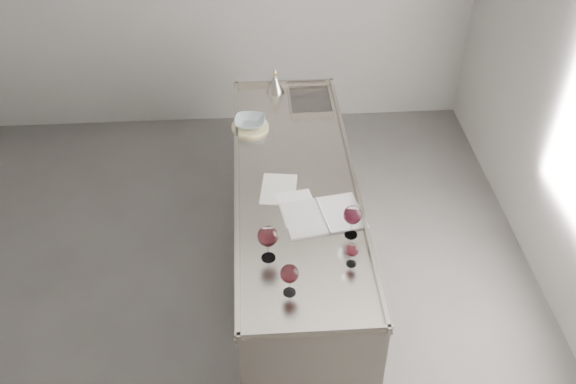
{
  "coord_description": "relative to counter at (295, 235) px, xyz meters",
  "views": [
    {
      "loc": [
        0.24,
        -2.83,
        3.45
      ],
      "look_at": [
        0.44,
        0.09,
        1.02
      ],
      "focal_mm": 40.0,
      "sensor_mm": 36.0,
      "label": 1
    }
  ],
  "objects": [
    {
      "name": "notebook",
      "position": [
        0.13,
        -0.35,
        0.47
      ],
      "size": [
        0.5,
        0.39,
        0.02
      ],
      "rotation": [
        0.0,
        0.0,
        0.17
      ],
      "color": "white",
      "rests_on": "counter"
    },
    {
      "name": "counter",
      "position": [
        0.0,
        0.0,
        0.0
      ],
      "size": [
        0.77,
        2.42,
        0.97
      ],
      "color": "gray",
      "rests_on": "ground"
    },
    {
      "name": "room_shell",
      "position": [
        -0.5,
        -0.3,
        0.93
      ],
      "size": [
        4.54,
        5.04,
        2.84
      ],
      "color": "#4D4A48",
      "rests_on": "ground"
    },
    {
      "name": "wine_funnel",
      "position": [
        -0.07,
        1.08,
        0.53
      ],
      "size": [
        0.14,
        0.14,
        0.2
      ],
      "rotation": [
        0.0,
        0.0,
        -0.0
      ],
      "color": "#A59F93",
      "rests_on": "counter"
    },
    {
      "name": "wine_glass_left",
      "position": [
        -0.2,
        -0.66,
        0.62
      ],
      "size": [
        0.11,
        0.11,
        0.22
      ],
      "rotation": [
        0.0,
        0.0,
        -0.24
      ],
      "color": "white",
      "rests_on": "counter"
    },
    {
      "name": "loose_paper_under",
      "position": [
        -0.01,
        -0.26,
        0.47
      ],
      "size": [
        0.27,
        0.34,
        0.0
      ],
      "primitive_type": "cube",
      "rotation": [
        0.0,
        0.0,
        0.17
      ],
      "color": "white",
      "rests_on": "counter"
    },
    {
      "name": "wine_glass_small",
      "position": [
        0.24,
        -0.74,
        0.57
      ],
      "size": [
        0.07,
        0.07,
        0.14
      ],
      "rotation": [
        0.0,
        0.0,
        -0.13
      ],
      "color": "white",
      "rests_on": "counter"
    },
    {
      "name": "loose_paper_top",
      "position": [
        -0.11,
        -0.08,
        0.47
      ],
      "size": [
        0.25,
        0.33,
        0.0
      ],
      "primitive_type": "cube",
      "rotation": [
        0.0,
        0.0,
        -0.14
      ],
      "color": "silver",
      "rests_on": "counter"
    },
    {
      "name": "wine_glass_right",
      "position": [
        0.27,
        -0.51,
        0.61
      ],
      "size": [
        0.11,
        0.11,
        0.21
      ],
      "rotation": [
        0.0,
        0.0,
        0.31
      ],
      "color": "white",
      "rests_on": "counter"
    },
    {
      "name": "trivet",
      "position": [
        -0.27,
        0.61,
        0.48
      ],
      "size": [
        0.33,
        0.33,
        0.02
      ],
      "primitive_type": "cylinder",
      "rotation": [
        0.0,
        0.0,
        0.33
      ],
      "color": "tan",
      "rests_on": "counter"
    },
    {
      "name": "ceramic_bowl",
      "position": [
        -0.27,
        0.61,
        0.51
      ],
      "size": [
        0.23,
        0.23,
        0.05
      ],
      "primitive_type": "imported",
      "rotation": [
        0.0,
        0.0,
        -0.09
      ],
      "color": "#95A9AD",
      "rests_on": "trivet"
    },
    {
      "name": "wine_glass_middle",
      "position": [
        -0.1,
        -0.92,
        0.6
      ],
      "size": [
        0.1,
        0.1,
        0.19
      ],
      "rotation": [
        0.0,
        0.0,
        -0.0
      ],
      "color": "white",
      "rests_on": "counter"
    }
  ]
}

